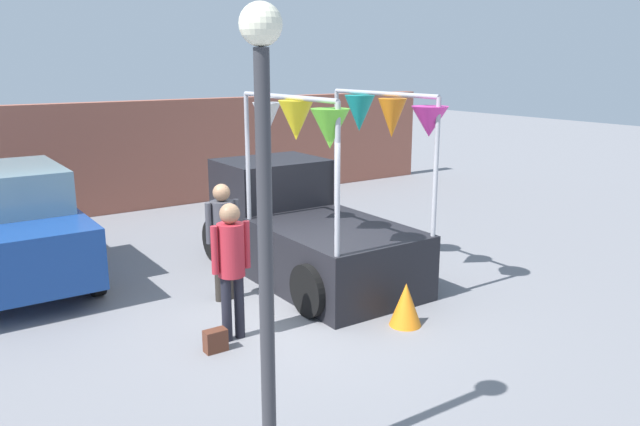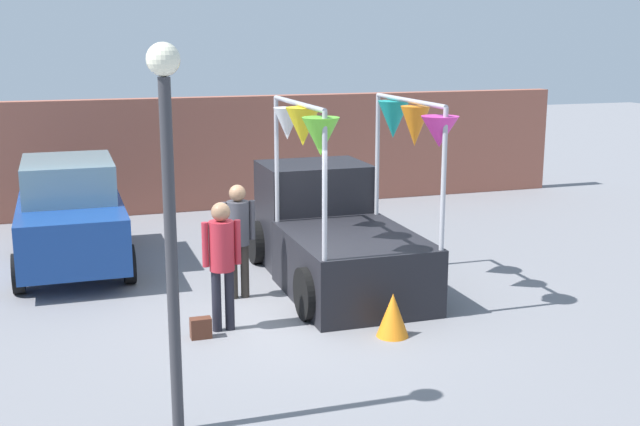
# 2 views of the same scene
# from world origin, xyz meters

# --- Properties ---
(ground_plane) EXTENTS (60.00, 60.00, 0.00)m
(ground_plane) POSITION_xyz_m (0.00, 0.00, 0.00)
(ground_plane) COLOR slate
(vendor_truck) EXTENTS (2.46, 4.15, 3.05)m
(vendor_truck) POSITION_xyz_m (1.05, 1.45, 0.88)
(vendor_truck) COLOR black
(vendor_truck) RESTS_ON ground
(parked_car) EXTENTS (1.88, 4.00, 1.88)m
(parked_car) POSITION_xyz_m (-3.02, 3.57, 0.94)
(parked_car) COLOR navy
(parked_car) RESTS_ON ground
(person_customer) EXTENTS (0.53, 0.34, 1.80)m
(person_customer) POSITION_xyz_m (-1.14, -0.31, 1.09)
(person_customer) COLOR black
(person_customer) RESTS_ON ground
(person_vendor) EXTENTS (0.53, 0.34, 1.78)m
(person_vendor) POSITION_xyz_m (-0.63, 0.99, 1.08)
(person_vendor) COLOR #2D2823
(person_vendor) RESTS_ON ground
(handbag) EXTENTS (0.28, 0.16, 0.28)m
(handbag) POSITION_xyz_m (-1.49, -0.51, 0.14)
(handbag) COLOR #592D1E
(handbag) RESTS_ON ground
(street_lamp) EXTENTS (0.32, 0.32, 3.91)m
(street_lamp) POSITION_xyz_m (-2.15, -3.03, 2.55)
(street_lamp) COLOR #333338
(street_lamp) RESTS_ON ground
(brick_boundary_wall) EXTENTS (18.00, 0.36, 2.60)m
(brick_boundary_wall) POSITION_xyz_m (0.00, 7.59, 1.30)
(brick_boundary_wall) COLOR #9E5947
(brick_boundary_wall) RESTS_ON ground
(folded_kite_bundle_tangerine) EXTENTS (0.57, 0.57, 0.60)m
(folded_kite_bundle_tangerine) POSITION_xyz_m (0.98, -1.25, 0.30)
(folded_kite_bundle_tangerine) COLOR orange
(folded_kite_bundle_tangerine) RESTS_ON ground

